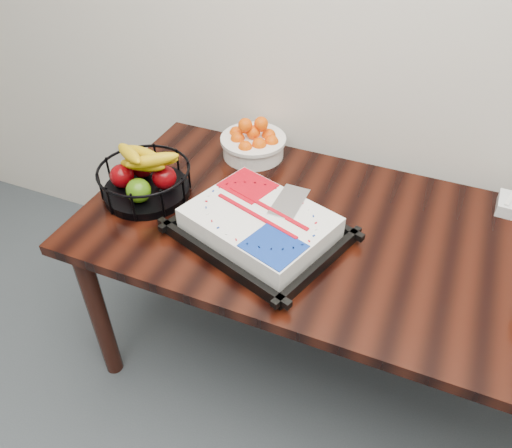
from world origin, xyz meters
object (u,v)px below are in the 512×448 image
at_px(cake_tray, 260,226).
at_px(fruit_basket, 145,178).
at_px(tangerine_bowl, 253,140).
at_px(table, 339,252).

bearing_deg(cake_tray, fruit_basket, 173.19).
bearing_deg(cake_tray, tangerine_bowl, 115.52).
bearing_deg(table, tangerine_bowl, 144.74).
relative_size(table, fruit_basket, 5.38).
relative_size(cake_tray, fruit_basket, 1.82).
bearing_deg(cake_tray, table, 26.83).
height_order(table, tangerine_bowl, tangerine_bowl).
height_order(table, fruit_basket, fruit_basket).
bearing_deg(fruit_basket, table, 5.52).
xyz_separation_m(cake_tray, tangerine_bowl, (-0.22, 0.46, 0.02)).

